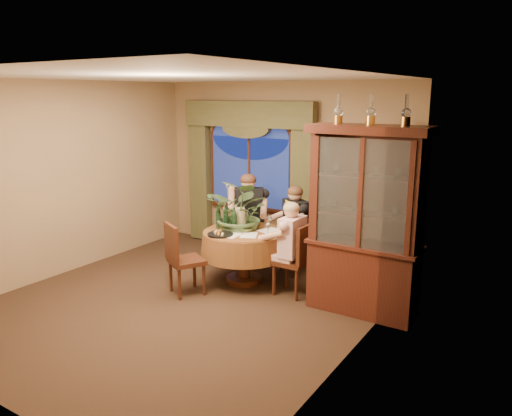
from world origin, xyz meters
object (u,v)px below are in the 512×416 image
Objects in this scene: dining_table at (244,257)px; oil_lamp_center at (371,110)px; person_back at (249,219)px; wine_bottle_4 at (237,215)px; person_scarf at (296,230)px; olive_bowl at (246,230)px; wine_bottle_2 at (236,217)px; wine_bottle_0 at (218,217)px; chair_back at (250,235)px; oil_lamp_right at (406,110)px; wine_bottle_5 at (225,215)px; stoneware_vase at (241,218)px; wine_bottle_1 at (234,219)px; oil_lamp_left at (339,109)px; centerpiece_plant at (242,186)px; china_cabinet at (365,222)px; chair_right at (292,259)px; person_pink at (292,249)px; chair_back_right at (297,241)px; chair_front_left at (187,259)px; wine_bottle_3 at (226,217)px.

oil_lamp_center reaches higher than dining_table.
person_back is 0.58m from wine_bottle_4.
person_scarf is 0.82m from olive_bowl.
person_scarf is 4.01× the size of wine_bottle_2.
wine_bottle_0 is at bearing -145.25° from wine_bottle_2.
oil_lamp_center is 0.35× the size of chair_back.
oil_lamp_right reaches higher than wine_bottle_0.
person_scarf is (-1.70, 0.73, -1.77)m from oil_lamp_right.
wine_bottle_4 is at bearing 173.95° from oil_lamp_center.
wine_bottle_5 reaches higher than chair_back.
stoneware_vase reaches higher than olive_bowl.
wine_bottle_0 is 1.00× the size of wine_bottle_1.
wine_bottle_4 is at bearing 146.27° from olive_bowl.
oil_lamp_left is 1.83m from centerpiece_plant.
oil_lamp_left is 2.21m from wine_bottle_4.
chair_right is (-0.99, 0.02, -0.65)m from china_cabinet.
wine_bottle_4 is (-0.13, 0.05, -0.44)m from centerpiece_plant.
person_back is at bearing 59.30° from chair_right.
chair_right is 3.21× the size of stoneware_vase.
wine_bottle_2 is at bearing 176.01° from oil_lamp_left.
person_pink is (-0.59, 0.02, -1.80)m from oil_lamp_left.
centerpiece_plant is at bearing 79.60° from chair_back_right.
wine_bottle_1 is at bearing -148.90° from dining_table.
oil_lamp_center is (1.75, -0.04, 2.06)m from dining_table.
wine_bottle_4 is at bearing 144.53° from stoneware_vase.
chair_front_left is (-0.07, -1.42, 0.00)m from chair_back.
stoneware_vase is (0.28, -0.62, 0.18)m from person_back.
oil_lamp_right is 0.35× the size of chair_back_right.
wine_bottle_3 is (-0.74, -0.71, 0.25)m from person_scarf.
oil_lamp_right is 2.87m from wine_bottle_3.
person_back reaches higher than wine_bottle_1.
chair_back_right is 0.72× the size of person_scarf.
person_pink is at bearing 142.93° from chair_back_right.
wine_bottle_0 is (-2.53, -0.03, -1.52)m from oil_lamp_right.
dining_table is at bearing 90.00° from chair_back.
wine_bottle_4 is (0.14, 0.24, 0.00)m from wine_bottle_0.
oil_lamp_right is at bearing -89.79° from chair_right.
oil_lamp_right is at bearing 0.00° from oil_lamp_left.
olive_bowl is at bearing 92.24° from person_back.
wine_bottle_0 is (-0.83, -0.76, 0.25)m from person_scarf.
olive_bowl is 0.46m from wine_bottle_5.
chair_back_right is 1.15m from wine_bottle_5.
oil_lamp_center reaches higher than wine_bottle_2.
dining_table is 2.47m from oil_lamp_left.
centerpiece_plant reaches higher than wine_bottle_5.
wine_bottle_5 is (0.04, 0.82, 0.44)m from chair_front_left.
wine_bottle_2 and wine_bottle_3 have the same top height.
person_back reaches higher than person_pink.
china_cabinet is at bearing -3.53° from stoneware_vase.
stoneware_vase is 0.08m from wine_bottle_2.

